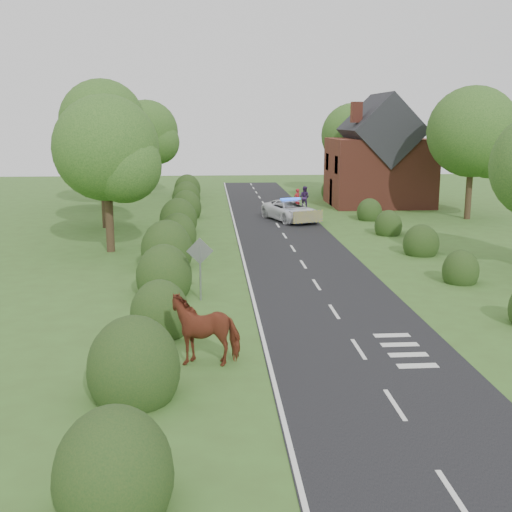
{
  "coord_description": "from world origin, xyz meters",
  "views": [
    {
      "loc": [
        -4.58,
        -22.72,
        7.07
      ],
      "look_at": [
        -2.63,
        4.18,
        1.3
      ],
      "focal_mm": 45.0,
      "sensor_mm": 36.0,
      "label": 1
    }
  ],
  "objects": [
    {
      "name": "hedgerow_left",
      "position": [
        -6.51,
        11.69,
        0.75
      ],
      "size": [
        2.75,
        50.41,
        3.0
      ],
      "color": "#1C3D19",
      "rests_on": "ground"
    },
    {
      "name": "road_markings",
      "position": [
        -1.6,
        12.93,
        0.03
      ],
      "size": [
        4.96,
        70.0,
        0.01
      ],
      "color": "white",
      "rests_on": "road"
    },
    {
      "name": "tree_left_d",
      "position": [
        -10.23,
        39.85,
        5.64
      ],
      "size": [
        6.15,
        6.0,
        8.89
      ],
      "color": "#332316",
      "rests_on": "ground"
    },
    {
      "name": "tree_left_a",
      "position": [
        -9.75,
        11.86,
        5.34
      ],
      "size": [
        5.74,
        5.6,
        8.38
      ],
      "color": "#332316",
      "rests_on": "ground"
    },
    {
      "name": "tree_right_c",
      "position": [
        9.27,
        37.85,
        5.34
      ],
      "size": [
        6.15,
        6.0,
        8.58
      ],
      "color": "#332316",
      "rests_on": "ground"
    },
    {
      "name": "tree_left_b",
      "position": [
        -11.25,
        19.86,
        5.04
      ],
      "size": [
        5.74,
        5.6,
        8.07
      ],
      "color": "#332316",
      "rests_on": "ground"
    },
    {
      "name": "police_van",
      "position": [
        1.1,
        21.98,
        0.74
      ],
      "size": [
        4.07,
        5.84,
        1.63
      ],
      "rotation": [
        0.0,
        0.0,
        0.34
      ],
      "color": "white",
      "rests_on": "ground"
    },
    {
      "name": "tree_right_b",
      "position": [
        14.29,
        21.84,
        5.94
      ],
      "size": [
        6.56,
        6.4,
        9.4
      ],
      "color": "#332316",
      "rests_on": "ground"
    },
    {
      "name": "pedestrian_red",
      "position": [
        2.37,
        27.82,
        0.83
      ],
      "size": [
        0.72,
        0.68,
        1.66
      ],
      "primitive_type": "imported",
      "rotation": [
        0.0,
        0.0,
        3.81
      ],
      "color": "#AA1F26",
      "rests_on": "ground"
    },
    {
      "name": "road",
      "position": [
        0.0,
        15.0,
        0.01
      ],
      "size": [
        6.0,
        70.0,
        0.02
      ],
      "primitive_type": "cube",
      "color": "black",
      "rests_on": "ground"
    },
    {
      "name": "house",
      "position": [
        9.49,
        30.0,
        3.79
      ],
      "size": [
        8.0,
        7.4,
        9.17
      ],
      "color": "brown",
      "rests_on": "ground"
    },
    {
      "name": "road_sign",
      "position": [
        -5.0,
        2.0,
        1.65
      ],
      "size": [
        1.06,
        0.08,
        2.53
      ],
      "color": "gray",
      "rests_on": "ground"
    },
    {
      "name": "ground",
      "position": [
        0.0,
        0.0,
        0.0
      ],
      "size": [
        120.0,
        120.0,
        0.0
      ],
      "primitive_type": "plane",
      "color": "#406328"
    },
    {
      "name": "tree_left_c",
      "position": [
        -12.7,
        29.83,
        6.53
      ],
      "size": [
        6.97,
        6.8,
        10.22
      ],
      "color": "#332316",
      "rests_on": "ground"
    },
    {
      "name": "hedgerow_right",
      "position": [
        6.6,
        11.21,
        0.55
      ],
      "size": [
        2.1,
        45.78,
        2.1
      ],
      "color": "#1C3D19",
      "rests_on": "ground"
    },
    {
      "name": "cow",
      "position": [
        -4.76,
        -4.54,
        0.85
      ],
      "size": [
        2.44,
        1.34,
        1.71
      ],
      "primitive_type": "imported",
      "rotation": [
        0.0,
        0.0,
        -1.6
      ],
      "color": "brown",
      "rests_on": "ground"
    },
    {
      "name": "pedestrian_purple",
      "position": [
        3.06,
        28.51,
        0.89
      ],
      "size": [
        1.09,
        1.02,
        1.78
      ],
      "primitive_type": "imported",
      "rotation": [
        0.0,
        0.0,
        2.61
      ],
      "color": "#3C2256",
      "rests_on": "ground"
    }
  ]
}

